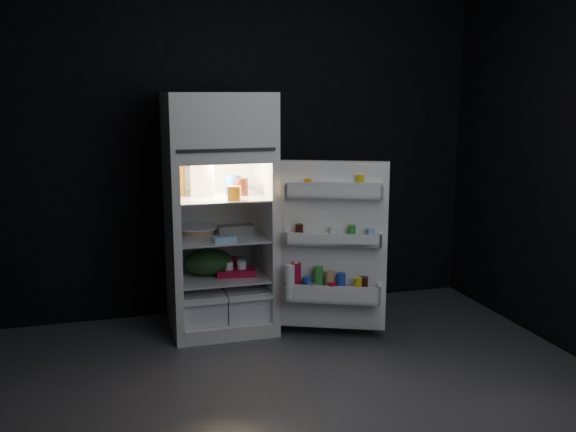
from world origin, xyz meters
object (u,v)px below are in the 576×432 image
object	(u,v)px
fridge_door	(332,249)
egg_carton	(236,230)
refrigerator	(218,204)
yogurt_tray	(236,272)
milk_jug	(202,179)

from	to	relation	value
fridge_door	egg_carton	xyz separation A→B (m)	(-0.60, 0.47, 0.08)
refrigerator	fridge_door	distance (m)	0.93
refrigerator	yogurt_tray	distance (m)	0.53
fridge_door	egg_carton	world-z (taller)	fridge_door
egg_carton	yogurt_tray	size ratio (longest dim) A/B	0.93
refrigerator	yogurt_tray	xyz separation A→B (m)	(0.10, -0.12, -0.50)
egg_carton	fridge_door	bearing A→B (deg)	-37.72
fridge_door	egg_carton	distance (m)	0.77
fridge_door	milk_jug	bearing A→B (deg)	146.97
milk_jug	yogurt_tray	size ratio (longest dim) A/B	0.83
milk_jug	yogurt_tray	xyz separation A→B (m)	(0.22, -0.13, -0.69)
yogurt_tray	refrigerator	bearing A→B (deg)	140.30
refrigerator	yogurt_tray	bearing A→B (deg)	-48.28
fridge_door	egg_carton	size ratio (longest dim) A/B	4.52
refrigerator	egg_carton	distance (m)	0.23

